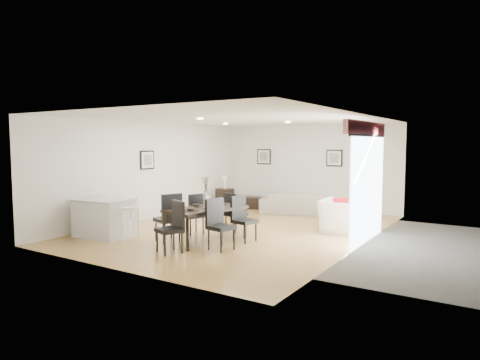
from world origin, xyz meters
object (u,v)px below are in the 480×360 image
Objects in this scene: dining_chair_enear at (218,221)px; dining_chair_wfar at (195,212)px; dining_chair_efar at (242,216)px; coffee_table at (257,203)px; sofa at (297,203)px; dining_table at (206,211)px; dining_chair_foot at (233,210)px; side_table at (225,198)px; kitchen_island at (104,217)px; armchair at (347,217)px; bar_stool at (130,212)px; dining_chair_wnear at (169,215)px; dining_chair_head at (173,224)px.

dining_chair_wfar is at bearing 67.93° from dining_chair_enear.
coffee_table is at bearing 36.57° from dining_chair_efar.
dining_table is (-0.16, -4.33, 0.34)m from sofa.
dining_chair_foot is 4.12m from side_table.
dining_chair_enear is (0.62, -0.42, -0.10)m from dining_table.
kitchen_island is (-2.89, -1.30, -0.11)m from dining_chair_efar.
coffee_table is at bearing -54.85° from dining_chair_foot.
dining_chair_wfar is (-0.79, -3.92, 0.22)m from sofa.
dining_chair_foot reaches higher than coffee_table.
coffee_table is at bearing -32.84° from armchair.
armchair is 3.38m from dining_table.
coffee_table is at bearing 89.98° from bar_stool.
sofa is 4.34m from dining_table.
armchair is at bearing 147.12° from dining_chair_wfar.
side_table is (-2.66, 0.04, -0.01)m from sofa.
dining_chair_enear is 0.76× the size of kitchen_island.
dining_chair_efar is at bearing 148.75° from dining_chair_foot.
dining_chair_wnear is 1.04× the size of dining_chair_enear.
dining_chair_wnear is at bearing 158.99° from dining_chair_head.
armchair is 1.23× the size of dining_chair_efar.
coffee_table is (-0.79, 5.11, -0.40)m from dining_chair_wnear.
armchair is 1.25× the size of dining_chair_wfar.
dining_chair_head reaches higher than armchair.
side_table is (-2.48, 3.27, -0.22)m from dining_chair_foot.
dining_chair_wnear is at bearing -68.77° from side_table.
dining_table is 5.05m from side_table.
dining_chair_foot is at bearing 55.69° from dining_chair_efar.
armchair is at bearing -29.25° from dining_chair_efar.
dining_chair_head is (-0.59, -1.55, 0.02)m from dining_chair_efar.
dining_chair_wfar is 1.02× the size of dining_chair_foot.
bar_stool is at bearing 57.23° from sofa.
coffee_table is 1.13m from side_table.
coffee_table is at bearing 126.80° from dining_chair_head.
armchair is 1.19× the size of dining_chair_enear.
dining_table is 0.76m from dining_chair_wfar.
side_table is (-3.13, 3.91, -0.24)m from dining_chair_efar.
sofa is 1.14× the size of dining_table.
dining_chair_wfar reaches higher than sofa.
dining_chair_wfar is 0.98× the size of dining_chair_efar.
dining_chair_foot reaches higher than armchair.
dining_chair_foot is at bearing 160.50° from dining_chair_wfar.
side_table is 0.46× the size of kitchen_island.
dining_chair_enear reaches higher than dining_chair_wfar.
dining_chair_efar reaches higher than sofa.
dining_table is 1.88× the size of dining_chair_enear.
dining_chair_head is 1.09× the size of coffee_table.
dining_chair_efar reaches higher than dining_chair_wfar.
dining_chair_enear reaches higher than bar_stool.
dining_chair_head is at bearing 169.83° from dining_chair_efar.
bar_stool is at bearing -78.19° from side_table.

